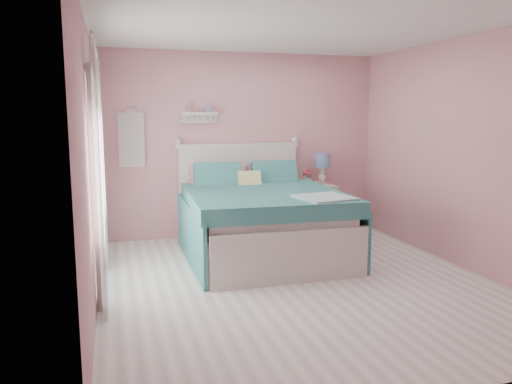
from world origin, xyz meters
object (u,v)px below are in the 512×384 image
bed (260,221)px  nightstand (316,209)px  vase (307,180)px  teacup (319,183)px  table_lamp (322,163)px

bed → nightstand: bearing=40.3°
bed → vase: bed is taller
nightstand → teacup: 0.43m
bed → teacup: size_ratio=21.90×
bed → teacup: bearing=36.0°
bed → table_lamp: 1.65m
table_lamp → teacup: (-0.13, -0.19, -0.28)m
nightstand → teacup: bearing=-102.8°
nightstand → vase: size_ratio=5.11×
teacup → table_lamp: bearing=55.7°
teacup → nightstand: bearing=77.2°
vase → table_lamp: bearing=-4.8°
bed → nightstand: 1.44m
bed → table_lamp: bed is taller
vase → teacup: (0.09, -0.21, -0.03)m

